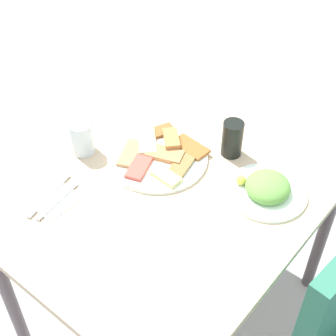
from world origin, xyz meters
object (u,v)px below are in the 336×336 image
drinking_glass (82,138)px  spoon (57,201)px  pide_platter (159,156)px  fork (49,195)px  dining_table (175,205)px  soda_can (232,139)px  paper_napkin (53,199)px  salad_plate_greens (267,188)px

drinking_glass → spoon: 0.24m
pide_platter → fork: 0.36m
dining_table → drinking_glass: bearing=-79.2°
pide_platter → soda_can: 0.24m
dining_table → pide_platter: bearing=-118.3°
pide_platter → paper_napkin: (0.33, -0.12, -0.01)m
drinking_glass → spoon: size_ratio=0.66×
pide_platter → fork: size_ratio=1.63×
spoon → soda_can: bearing=144.9°
pide_platter → drinking_glass: drinking_glass is taller
dining_table → fork: fork is taller
salad_plate_greens → paper_napkin: salad_plate_greens is taller
pide_platter → salad_plate_greens: (-0.09, 0.35, 0.01)m
fork → paper_napkin: bearing=78.2°
soda_can → spoon: (0.50, -0.27, -0.06)m
salad_plate_greens → fork: bearing=-49.3°
salad_plate_greens → spoon: salad_plate_greens is taller
pide_platter → paper_napkin: size_ratio=2.48×
paper_napkin → fork: 0.02m
drinking_glass → fork: bearing=18.2°
salad_plate_greens → fork: 0.64m
pide_platter → spoon: size_ratio=1.87×
salad_plate_greens → spoon: (0.42, -0.45, -0.01)m
dining_table → fork: size_ratio=5.28×
paper_napkin → salad_plate_greens: bearing=131.7°
dining_table → soda_can: soda_can is taller
pide_platter → paper_napkin: 0.36m
dining_table → paper_napkin: (0.27, -0.24, 0.09)m
paper_napkin → fork: fork is taller
paper_napkin → fork: size_ratio=0.66×
dining_table → paper_napkin: 0.37m
spoon → salad_plate_greens: bearing=126.1°
pide_platter → soda_can: bearing=135.4°
drinking_glass → spoon: bearing=26.8°
paper_napkin → drinking_glass: bearing=-157.4°
spoon → dining_table: bearing=133.3°
pide_platter → salad_plate_greens: 0.36m
salad_plate_greens → fork: (0.42, -0.49, -0.01)m
spoon → paper_napkin: bearing=-96.8°
soda_can → paper_napkin: (0.50, -0.29, -0.06)m
fork → pide_platter: bearing=145.2°
dining_table → pide_platter: (-0.06, -0.12, 0.10)m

